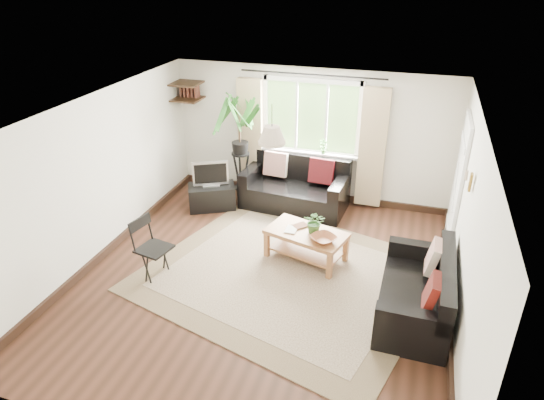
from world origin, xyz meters
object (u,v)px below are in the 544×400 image
(sofa_back, at_px, (295,186))
(sofa_right, at_px, (416,288))
(palm_stand, at_px, (240,149))
(folding_chair, at_px, (154,250))
(tv_stand, at_px, (212,197))
(coffee_table, at_px, (306,245))

(sofa_back, height_order, sofa_right, sofa_back)
(sofa_right, bearing_deg, sofa_back, -136.69)
(palm_stand, height_order, folding_chair, palm_stand)
(folding_chair, bearing_deg, sofa_right, -74.37)
(sofa_right, relative_size, palm_stand, 0.85)
(sofa_back, xyz_separation_m, palm_stand, (-1.04, 0.08, 0.54))
(sofa_back, relative_size, tv_stand, 2.25)
(sofa_right, height_order, palm_stand, palm_stand)
(palm_stand, bearing_deg, coffee_table, -45.19)
(tv_stand, bearing_deg, folding_chair, -114.20)
(sofa_right, xyz_separation_m, palm_stand, (-3.21, 2.45, 0.58))
(sofa_back, distance_m, folding_chair, 2.93)
(folding_chair, bearing_deg, palm_stand, 5.90)
(sofa_right, xyz_separation_m, coffee_table, (-1.58, 0.81, -0.15))
(sofa_right, xyz_separation_m, tv_stand, (-3.58, 1.92, -0.17))
(palm_stand, bearing_deg, sofa_back, -4.24)
(folding_chair, bearing_deg, sofa_back, -14.90)
(palm_stand, distance_m, folding_chair, 2.76)
(sofa_back, bearing_deg, tv_stand, -157.72)
(palm_stand, xyz_separation_m, folding_chair, (-0.27, -2.70, -0.53))
(palm_stand, bearing_deg, folding_chair, -95.71)
(tv_stand, relative_size, folding_chair, 0.92)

